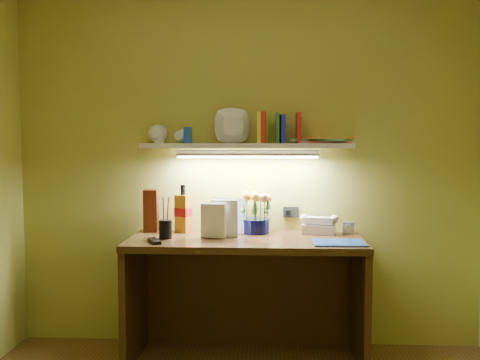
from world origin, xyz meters
The scene contains 13 objects.
desk centered at (0.00, 1.20, 0.38)m, with size 1.40×0.60×0.75m, color #34230E.
flower_bouquet centered at (0.05, 1.38, 0.91)m, with size 0.20×0.20×0.31m, color #070937, non-canonical shape.
telephone centered at (0.45, 1.38, 0.81)m, with size 0.20×0.15×0.12m, color beige, non-canonical shape.
desk_clock centered at (0.63, 1.39, 0.79)m, with size 0.07×0.04×0.07m, color #BBBBBF.
whisky_bottle centered at (-0.41, 1.39, 0.90)m, with size 0.08×0.08×0.30m, color #AB6914, non-canonical shape.
whisky_box centered at (-0.62, 1.40, 0.88)m, with size 0.09×0.09×0.27m, color #521C0A.
pen_cup centered at (-0.48, 1.15, 0.84)m, with size 0.08×0.08×0.19m, color black.
art_card centered at (-0.11, 1.38, 0.86)m, with size 0.22×0.04×0.22m, color white, non-canonical shape.
tv_remote centered at (-0.52, 1.03, 0.76)m, with size 0.04×0.16×0.02m, color black.
blue_folder centered at (0.53, 1.06, 0.75)m, with size 0.29×0.22×0.01m, color #214EB4.
desk_book_a centered at (-0.27, 1.19, 0.85)m, with size 0.15×0.02×0.21m, color silver.
desk_book_b centered at (-0.21, 1.21, 0.86)m, with size 0.17×0.02×0.23m, color silver.
wall_shelf centered at (0.02, 1.39, 1.33)m, with size 1.32×0.37×0.23m.
Camera 1 is at (0.13, -1.96, 1.32)m, focal length 40.00 mm.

